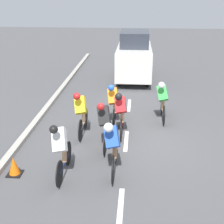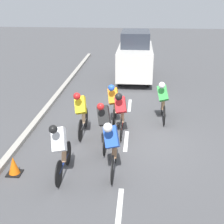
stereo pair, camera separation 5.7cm
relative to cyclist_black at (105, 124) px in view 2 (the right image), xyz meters
The scene contains 14 objects.
ground_plane 1.18m from the cyclist_black, 133.19° to the right, with size 60.00×60.00×0.00m, color #4C4C4F.
lane_stripe_near 2.89m from the cyclist_black, 102.66° to the left, with size 0.12×1.40×0.01m, color white.
lane_stripe_mid 1.09m from the cyclist_black, 141.62° to the right, with size 0.12×1.40×0.01m, color white.
lane_stripe_far 3.81m from the cyclist_black, 99.41° to the right, with size 0.12×1.40×0.01m, color white.
curb 2.73m from the cyclist_black, 10.57° to the right, with size 0.20×26.33×0.14m, color #A8A399.
cyclist_black is the anchor object (origin of this frame).
cyclist_orange 1.79m from the cyclist_black, 93.68° to the right, with size 0.41×1.63×1.49m.
cyclist_yellow 1.16m from the cyclist_black, 44.32° to the right, with size 0.42×1.69×1.50m.
cyclist_green 2.87m from the cyclist_black, 129.00° to the right, with size 0.44×1.70×1.49m.
cyclist_blue 1.39m from the cyclist_black, 103.88° to the left, with size 0.44×1.71×1.49m.
cyclist_white 1.83m from the cyclist_black, 59.95° to the left, with size 0.43×1.64×1.49m.
cyclist_red 1.03m from the cyclist_black, 113.68° to the right, with size 0.42×1.74×1.48m.
support_car 7.73m from the cyclist_black, 95.36° to the right, with size 1.70×4.10×2.44m.
traffic_cone 2.74m from the cyclist_black, 37.09° to the left, with size 0.36×0.36×0.49m.
Camera 2 is at (-0.32, 8.83, 4.39)m, focal length 50.00 mm.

